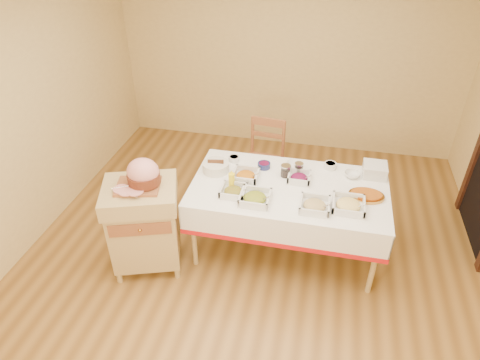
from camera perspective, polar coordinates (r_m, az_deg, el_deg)
name	(u,v)px	position (r m, az deg, el deg)	size (l,w,h in m)	color
room_shell	(252,148)	(3.49, 1.65, 4.26)	(5.00, 5.00, 5.00)	olive
dining_table	(288,200)	(4.09, 6.44, -2.70)	(1.82, 1.02, 0.76)	tan
butcher_cart	(144,222)	(4.04, -12.68, -5.52)	(0.78, 0.71, 0.91)	tan
dining_chair	(264,160)	(4.89, 3.21, 2.67)	(0.46, 0.45, 0.95)	brown
ham_on_board	(142,175)	(3.75, -12.88, 0.64)	(0.40, 0.38, 0.26)	brown
serving_dish_a	(233,191)	(3.86, -0.90, -1.48)	(0.23, 0.22, 0.10)	silver
serving_dish_b	(255,198)	(3.77, 2.02, -2.38)	(0.27, 0.27, 0.11)	silver
serving_dish_c	(315,205)	(3.74, 9.93, -3.33)	(0.26, 0.26, 0.10)	silver
serving_dish_d	(349,205)	(3.81, 14.27, -3.22)	(0.28, 0.28, 0.10)	silver
serving_dish_e	(246,175)	(4.06, 0.77, 0.62)	(0.25, 0.24, 0.11)	silver
serving_dish_f	(299,177)	(4.08, 7.89, 0.36)	(0.22, 0.21, 0.10)	silver
small_bowl_left	(234,158)	(4.34, -0.81, 2.90)	(0.11, 0.11, 0.05)	silver
small_bowl_mid	(264,165)	(4.23, 3.22, 2.00)	(0.13, 0.13, 0.05)	navy
small_bowl_right	(330,165)	(4.31, 11.94, 1.92)	(0.12, 0.12, 0.06)	silver
bowl_white_imported	(294,165)	(4.27, 7.26, 1.94)	(0.16, 0.16, 0.04)	silver
bowl_small_imported	(352,175)	(4.23, 14.74, 0.70)	(0.15, 0.15, 0.05)	silver
preserve_jar_left	(285,171)	(4.11, 6.09, 1.16)	(0.10, 0.10, 0.12)	silver
preserve_jar_right	(299,169)	(4.17, 7.84, 1.52)	(0.09, 0.09, 0.11)	silver
mustard_bottle	(232,179)	(3.92, -1.13, 0.07)	(0.06, 0.06, 0.18)	yellow
bread_basket	(216,167)	(4.17, -3.24, 1.79)	(0.26, 0.26, 0.11)	silver
plate_stack	(375,170)	(4.29, 17.52, 1.28)	(0.22, 0.22, 0.12)	silver
brass_platter	(366,195)	(3.99, 16.50, -1.96)	(0.32, 0.23, 0.04)	#B37E32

